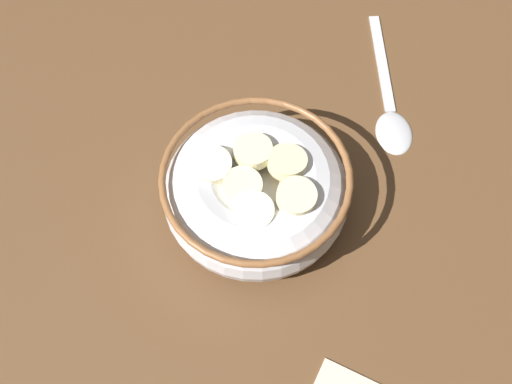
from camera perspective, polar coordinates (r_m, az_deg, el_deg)
ground_plane at (r=57.86cm, az=0.00°, el=-1.88°), size 115.62×115.62×2.00cm
cereal_bowl at (r=54.09cm, az=-0.00°, el=0.10°), size 15.46×15.46×6.69cm
spoon at (r=63.03cm, az=11.61°, el=6.74°), size 11.21×14.83×0.80cm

